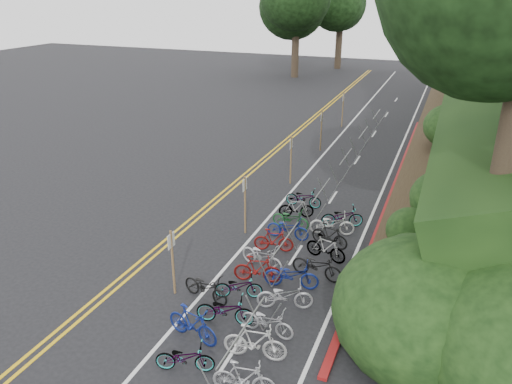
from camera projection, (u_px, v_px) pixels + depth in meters
ground at (171, 294)px, 16.59m from camera, size 120.00×120.00×0.00m
road_markings at (285, 189)px, 25.03m from camera, size 7.47×80.00×0.01m
red_curb at (393, 189)px, 24.92m from camera, size 0.25×28.00×0.10m
bike_rack_front at (243, 338)px, 13.18m from camera, size 1.13×3.20×1.15m
bike_racks_rest at (345, 162)px, 26.39m from camera, size 1.14×23.00×1.17m
signpost_near at (172, 258)px, 16.11m from camera, size 0.08×0.40×2.32m
signposts_rest at (307, 141)px, 27.85m from camera, size 0.08×18.40×2.50m
bike_front at (206, 287)px, 16.11m from camera, size 1.05×1.89×0.94m
bike_valet at (282, 264)px, 17.46m from camera, size 3.44×13.28×1.08m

